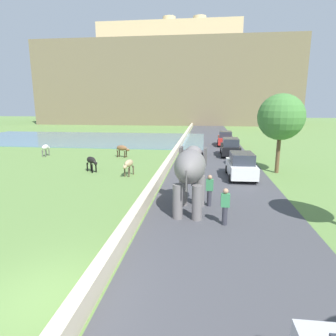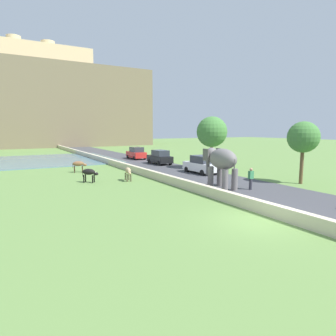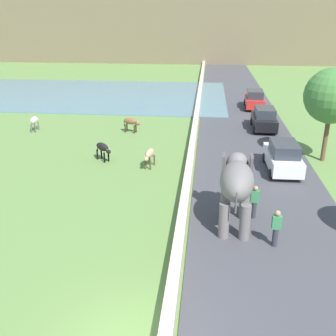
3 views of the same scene
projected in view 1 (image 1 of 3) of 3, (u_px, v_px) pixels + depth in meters
ground_plane at (44, 299)px, 7.50m from camera, size 220.00×220.00×0.00m
road_surface at (214, 160)px, 26.27m from camera, size 7.00×120.00×0.06m
barrier_wall at (170, 160)px, 24.72m from camera, size 0.40×110.00×0.67m
lake at (81, 138)px, 42.54m from camera, size 36.00×18.00×0.08m
hill_distant at (169, 86)px, 80.13m from camera, size 64.00×28.00×20.08m
fort_on_hill at (170, 35)px, 77.29m from camera, size 37.94×8.00×7.57m
elephant at (191, 169)px, 13.26m from camera, size 1.57×3.51×2.99m
person_beside_elephant at (209, 190)px, 14.09m from camera, size 0.36×0.22×1.63m
person_trailing at (225, 206)px, 11.85m from camera, size 0.36×0.22×1.63m
car_white at (241, 166)px, 19.57m from camera, size 1.85×4.03×1.80m
car_black at (230, 147)px, 27.95m from camera, size 1.84×4.02×1.80m
car_red at (225, 139)px, 35.01m from camera, size 1.90×4.06×1.80m
cow_brown at (122, 149)px, 27.50m from camera, size 1.42×0.70×1.15m
cow_black at (92, 161)px, 21.51m from camera, size 1.27×1.16×1.15m
cow_tan at (129, 164)px, 20.32m from camera, size 0.63×1.42×1.15m
cow_white at (46, 148)px, 28.03m from camera, size 0.53×1.41×1.15m
tree_far at (281, 117)px, 20.53m from camera, size 3.29×3.29×5.74m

